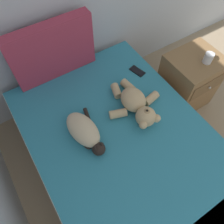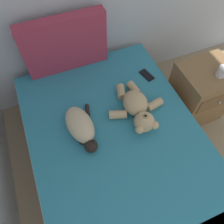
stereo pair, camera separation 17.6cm
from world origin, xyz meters
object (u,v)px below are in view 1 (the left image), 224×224
at_px(patterned_cushion, 53,51).
at_px(teddy_bear, 137,105).
at_px(cell_phone, 137,71).
at_px(nightstand, 188,81).
at_px(mug, 209,58).
at_px(cat, 85,131).
at_px(bed, 125,155).

height_order(patterned_cushion, teddy_bear, patterned_cushion).
xyz_separation_m(patterned_cushion, cell_phone, (0.63, -0.39, -0.25)).
height_order(nightstand, mug, mug).
relative_size(cat, mug, 3.63).
distance_m(teddy_bear, nightstand, 0.80).
distance_m(bed, patterned_cushion, 1.07).
bearing_deg(patterned_cushion, teddy_bear, -63.77).
bearing_deg(teddy_bear, cell_phone, 52.35).
distance_m(patterned_cushion, mug, 1.36).
relative_size(patterned_cushion, teddy_bear, 1.38).
distance_m(bed, teddy_bear, 0.45).
relative_size(bed, nightstand, 3.30).
height_order(patterned_cushion, cell_phone, patterned_cushion).
relative_size(cell_phone, mug, 1.34).
bearing_deg(cell_phone, patterned_cushion, 148.26).
bearing_deg(cat, cell_phone, 24.30).
distance_m(cell_phone, nightstand, 0.58).
distance_m(cat, mug, 1.26).
height_order(bed, cell_phone, cell_phone).
bearing_deg(nightstand, patterned_cushion, 150.04).
bearing_deg(nightstand, cell_phone, 152.44).
bearing_deg(cat, bed, -42.73).
xyz_separation_m(patterned_cushion, nightstand, (1.11, -0.64, -0.44)).
bearing_deg(cat, teddy_bear, -1.55).
distance_m(patterned_cushion, nightstand, 1.36).
xyz_separation_m(cell_phone, mug, (0.52, -0.32, 0.16)).
xyz_separation_m(bed, cell_phone, (0.50, 0.55, 0.26)).
height_order(bed, teddy_bear, teddy_bear).
xyz_separation_m(bed, nightstand, (0.98, 0.30, 0.06)).
relative_size(nightstand, mug, 5.08).
bearing_deg(nightstand, bed, -163.22).
distance_m(patterned_cushion, teddy_bear, 0.84).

